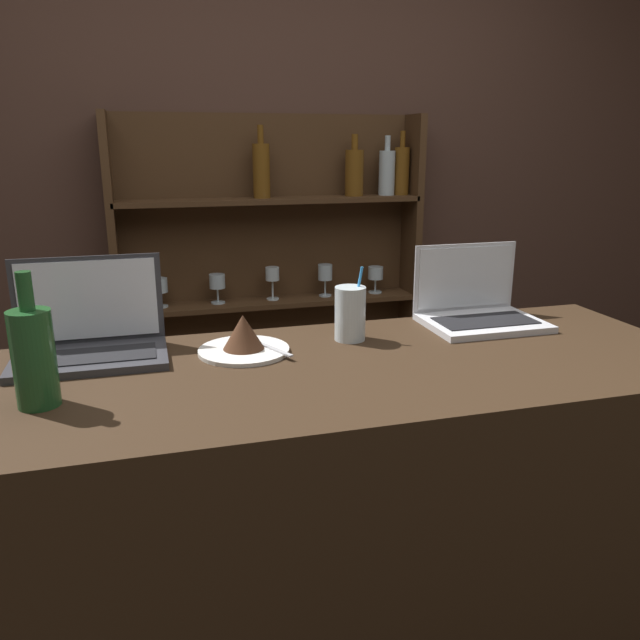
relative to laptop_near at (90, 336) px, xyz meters
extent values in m
cube|color=black|center=(0.60, -0.21, -0.60)|extent=(1.66, 0.66, 1.09)
cube|color=#4C3328|center=(0.60, 1.15, 0.21)|extent=(7.00, 0.06, 2.70)
cube|color=#472D19|center=(0.02, 1.03, -0.30)|extent=(0.03, 0.18, 1.70)
cube|color=#472D19|center=(1.26, 1.03, -0.30)|extent=(0.03, 0.18, 1.70)
cube|color=#472D19|center=(0.64, 1.11, -0.30)|extent=(1.27, 0.02, 1.70)
cube|color=#472D19|center=(0.64, 1.03, -0.64)|extent=(1.23, 0.18, 0.02)
cube|color=#472D19|center=(0.64, 1.03, -0.21)|extent=(1.23, 0.18, 0.02)
cube|color=#472D19|center=(0.64, 1.03, 0.21)|extent=(1.23, 0.18, 0.02)
cylinder|color=silver|center=(0.18, 1.03, -0.20)|extent=(0.06, 0.06, 0.01)
cylinder|color=silver|center=(0.18, 1.03, -0.17)|extent=(0.01, 0.01, 0.06)
cylinder|color=silver|center=(0.18, 1.03, -0.11)|extent=(0.06, 0.06, 0.06)
cylinder|color=silver|center=(0.41, 1.03, -0.20)|extent=(0.06, 0.06, 0.01)
cylinder|color=silver|center=(0.41, 1.03, -0.17)|extent=(0.01, 0.01, 0.06)
cylinder|color=silver|center=(0.41, 1.03, -0.11)|extent=(0.06, 0.06, 0.06)
cylinder|color=silver|center=(0.64, 1.03, -0.20)|extent=(0.05, 0.05, 0.01)
cylinder|color=silver|center=(0.64, 1.03, -0.16)|extent=(0.01, 0.01, 0.08)
cylinder|color=silver|center=(0.64, 1.03, -0.09)|extent=(0.06, 0.06, 0.06)
cylinder|color=silver|center=(0.87, 1.03, -0.20)|extent=(0.06, 0.06, 0.01)
cylinder|color=silver|center=(0.87, 1.03, -0.16)|extent=(0.01, 0.01, 0.07)
cylinder|color=silver|center=(0.87, 1.03, -0.10)|extent=(0.06, 0.06, 0.07)
cylinder|color=silver|center=(1.10, 1.03, -0.20)|extent=(0.06, 0.06, 0.01)
cylinder|color=silver|center=(1.10, 1.03, -0.17)|extent=(0.01, 0.01, 0.06)
cylinder|color=silver|center=(1.10, 1.03, -0.11)|extent=(0.07, 0.07, 0.05)
cylinder|color=#B2C1C6|center=(1.14, 1.03, 0.31)|extent=(0.07, 0.07, 0.18)
cylinder|color=#B2C1C6|center=(1.14, 1.03, 0.44)|extent=(0.02, 0.02, 0.06)
cylinder|color=brown|center=(1.21, 1.03, 0.32)|extent=(0.06, 0.06, 0.20)
cylinder|color=brown|center=(1.21, 1.03, 0.45)|extent=(0.02, 0.02, 0.07)
cylinder|color=brown|center=(0.61, 1.03, 0.33)|extent=(0.07, 0.07, 0.21)
cylinder|color=brown|center=(0.61, 1.03, 0.47)|extent=(0.02, 0.02, 0.07)
cylinder|color=brown|center=(1.00, 1.03, 0.32)|extent=(0.08, 0.08, 0.19)
cylinder|color=brown|center=(1.00, 1.03, 0.44)|extent=(0.03, 0.03, 0.06)
cube|color=#333338|center=(0.00, -0.04, -0.04)|extent=(0.34, 0.21, 0.02)
cube|color=black|center=(0.00, -0.05, -0.03)|extent=(0.29, 0.12, 0.00)
cube|color=#333338|center=(0.00, 0.07, 0.07)|extent=(0.34, 0.00, 0.21)
cube|color=white|center=(0.00, 0.07, 0.07)|extent=(0.32, 0.01, 0.19)
cube|color=silver|center=(1.02, -0.02, -0.04)|extent=(0.32, 0.24, 0.02)
cube|color=black|center=(1.02, -0.03, -0.03)|extent=(0.27, 0.13, 0.00)
cube|color=silver|center=(1.02, 0.10, 0.06)|extent=(0.32, 0.00, 0.19)
cube|color=silver|center=(1.02, 0.09, 0.06)|extent=(0.29, 0.01, 0.17)
cylinder|color=silver|center=(0.35, -0.06, -0.05)|extent=(0.22, 0.22, 0.01)
cone|color=#422616|center=(0.35, -0.06, 0.00)|extent=(0.10, 0.10, 0.08)
cube|color=#B7B7BC|center=(0.41, -0.08, -0.04)|extent=(0.08, 0.16, 0.00)
cylinder|color=silver|center=(0.63, -0.04, 0.02)|extent=(0.08, 0.08, 0.14)
cylinder|color=#338CD8|center=(0.65, -0.04, 0.04)|extent=(0.04, 0.01, 0.19)
cylinder|color=#1E4C23|center=(-0.08, -0.27, 0.04)|extent=(0.08, 0.08, 0.19)
cylinder|color=#1E4C23|center=(-0.08, -0.27, 0.17)|extent=(0.03, 0.03, 0.07)
camera|label=1|loc=(0.14, -1.49, 0.44)|focal=35.00mm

